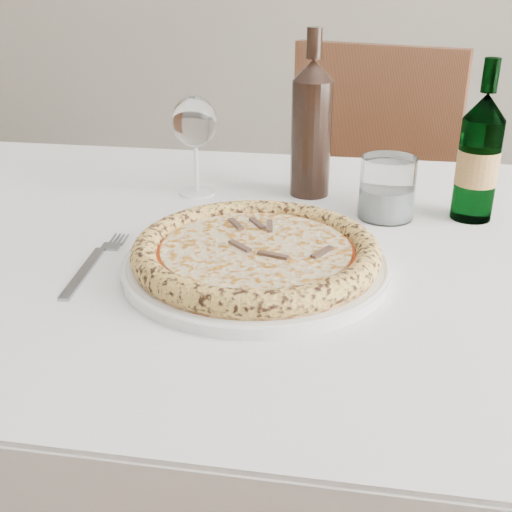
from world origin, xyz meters
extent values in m
cube|color=brown|center=(0.25, 0.21, 0.73)|extent=(1.54, 0.93, 0.04)
cube|color=white|center=(0.25, 0.21, 0.75)|extent=(1.61, 1.00, 0.01)
cube|color=white|center=(0.25, 0.67, 0.64)|extent=(1.56, 0.01, 0.22)
cylinder|color=brown|center=(-0.45, 0.58, 0.35)|extent=(0.06, 0.06, 0.71)
cube|color=brown|center=(0.30, 0.93, 0.45)|extent=(0.57, 0.57, 0.04)
cube|color=brown|center=(0.35, 1.14, 0.70)|extent=(0.46, 0.16, 0.46)
cylinder|color=brown|center=(0.54, 1.07, 0.21)|extent=(0.04, 0.04, 0.43)
cylinder|color=brown|center=(0.44, 0.69, 0.21)|extent=(0.04, 0.04, 0.43)
cylinder|color=brown|center=(0.16, 1.18, 0.21)|extent=(0.04, 0.04, 0.43)
cylinder|color=brown|center=(0.05, 0.79, 0.21)|extent=(0.04, 0.04, 0.43)
cylinder|color=white|center=(0.25, 0.11, 0.76)|extent=(0.35, 0.35, 0.01)
torus|color=white|center=(0.25, 0.11, 0.77)|extent=(0.35, 0.35, 0.01)
cylinder|color=#E4B369|center=(0.25, 0.11, 0.78)|extent=(0.31, 0.31, 0.01)
torus|color=#EDBB58|center=(0.25, 0.11, 0.78)|extent=(0.32, 0.32, 0.03)
cylinder|color=red|center=(0.25, 0.11, 0.78)|extent=(0.27, 0.27, 0.00)
cylinder|color=beige|center=(0.25, 0.11, 0.79)|extent=(0.25, 0.25, 0.00)
cube|color=brown|center=(0.28, 0.11, 0.79)|extent=(0.04, 0.01, 0.00)
cube|color=brown|center=(0.27, 0.15, 0.79)|extent=(0.03, 0.04, 0.00)
cube|color=brown|center=(0.21, 0.17, 0.79)|extent=(0.03, 0.04, 0.00)
cube|color=brown|center=(0.21, 0.11, 0.79)|extent=(0.04, 0.01, 0.00)
cube|color=brown|center=(0.22, 0.06, 0.79)|extent=(0.03, 0.04, 0.00)
cube|color=brown|center=(0.28, 0.04, 0.79)|extent=(0.03, 0.04, 0.00)
cube|color=gray|center=(0.03, 0.05, 0.76)|extent=(0.03, 0.15, 0.00)
cube|color=gray|center=(0.03, 0.14, 0.76)|extent=(0.03, 0.03, 0.00)
cylinder|color=gray|center=(0.02, 0.17, 0.76)|extent=(0.00, 0.04, 0.00)
cylinder|color=gray|center=(0.03, 0.17, 0.76)|extent=(0.00, 0.04, 0.00)
cylinder|color=gray|center=(0.03, 0.17, 0.76)|extent=(0.00, 0.04, 0.00)
cylinder|color=gray|center=(0.04, 0.17, 0.76)|extent=(0.00, 0.04, 0.00)
cylinder|color=white|center=(0.08, 0.38, 0.76)|extent=(0.06, 0.06, 0.00)
cylinder|color=white|center=(0.08, 0.38, 0.80)|extent=(0.01, 0.01, 0.08)
ellipsoid|color=white|center=(0.08, 0.38, 0.88)|extent=(0.08, 0.08, 0.09)
cylinder|color=white|center=(0.40, 0.34, 0.80)|extent=(0.09, 0.09, 0.10)
cylinder|color=silver|center=(0.40, 0.34, 0.78)|extent=(0.08, 0.08, 0.05)
cylinder|color=#1E5A2C|center=(0.53, 0.36, 0.83)|extent=(0.06, 0.06, 0.16)
cone|color=#1E5A2C|center=(0.53, 0.36, 0.93)|extent=(0.06, 0.06, 0.04)
cylinder|color=#1E5A2C|center=(0.53, 0.36, 0.97)|extent=(0.02, 0.02, 0.05)
cylinder|color=#DAC86B|center=(0.53, 0.36, 0.84)|extent=(0.06, 0.06, 0.05)
cylinder|color=black|center=(0.27, 0.42, 0.85)|extent=(0.07, 0.07, 0.19)
cone|color=black|center=(0.27, 0.42, 0.97)|extent=(0.07, 0.07, 0.03)
cylinder|color=black|center=(0.27, 0.42, 1.01)|extent=(0.02, 0.02, 0.05)
camera|label=1|loc=(0.41, -0.63, 1.12)|focal=45.00mm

